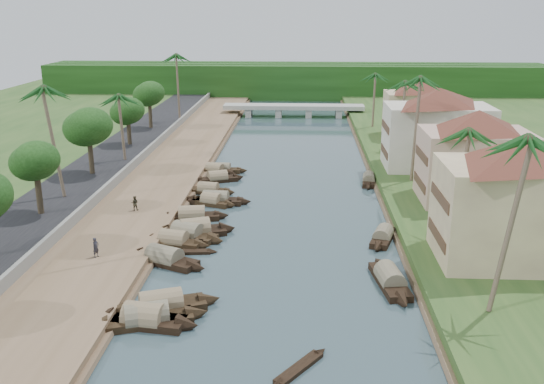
{
  "coord_description": "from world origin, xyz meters",
  "views": [
    {
      "loc": [
        1.89,
        -48.87,
        20.94
      ],
      "look_at": [
        -1.31,
        13.25,
        2.0
      ],
      "focal_mm": 40.0,
      "sensor_mm": 36.0,
      "label": 1
    }
  ],
  "objects_px": {
    "building_near": "(517,199)",
    "sampan_1": "(144,319)",
    "person_near": "(96,247)",
    "sampan_0": "(147,318)",
    "bridge": "(294,108)"
  },
  "relations": [
    {
      "from": "bridge",
      "to": "person_near",
      "type": "height_order",
      "value": "person_near"
    },
    {
      "from": "person_near",
      "to": "building_near",
      "type": "bearing_deg",
      "value": -64.29
    },
    {
      "from": "sampan_1",
      "to": "person_near",
      "type": "relative_size",
      "value": 4.76
    },
    {
      "from": "sampan_0",
      "to": "sampan_1",
      "type": "distance_m",
      "value": 0.2
    },
    {
      "from": "building_near",
      "to": "sampan_0",
      "type": "relative_size",
      "value": 1.67
    },
    {
      "from": "building_near",
      "to": "person_near",
      "type": "xyz_separation_m",
      "value": [
        -34.35,
        -0.39,
        -4.72
      ]
    },
    {
      "from": "building_near",
      "to": "sampan_1",
      "type": "height_order",
      "value": "building_near"
    },
    {
      "from": "building_near",
      "to": "sampan_0",
      "type": "distance_m",
      "value": 30.0
    },
    {
      "from": "sampan_0",
      "to": "sampan_1",
      "type": "relative_size",
      "value": 1.08
    },
    {
      "from": "person_near",
      "to": "sampan_1",
      "type": "bearing_deg",
      "value": -120.92
    },
    {
      "from": "sampan_0",
      "to": "sampan_1",
      "type": "bearing_deg",
      "value": -162.24
    },
    {
      "from": "bridge",
      "to": "building_near",
      "type": "bearing_deg",
      "value": -75.61
    },
    {
      "from": "building_near",
      "to": "sampan_1",
      "type": "xyz_separation_m",
      "value": [
        -27.82,
        -10.08,
        -5.96
      ]
    },
    {
      "from": "bridge",
      "to": "sampan_0",
      "type": "distance_m",
      "value": 84.41
    },
    {
      "from": "bridge",
      "to": "sampan_1",
      "type": "relative_size",
      "value": 3.41
    }
  ]
}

